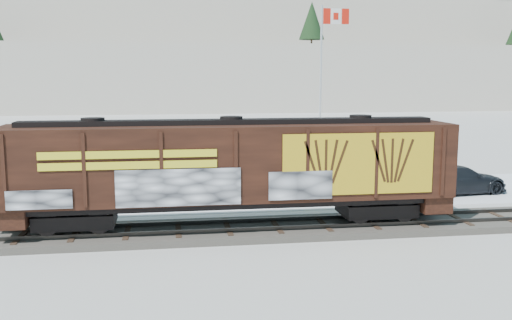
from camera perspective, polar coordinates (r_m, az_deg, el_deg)
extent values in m
plane|color=white|center=(24.20, 6.69, -6.96)|extent=(500.00, 500.00, 0.00)
cube|color=#59544C|center=(24.16, 6.69, -6.64)|extent=(50.00, 3.40, 0.28)
cube|color=#33302D|center=(23.43, 7.17, -6.57)|extent=(50.00, 0.10, 0.15)
cube|color=#33302D|center=(24.78, 6.26, -5.73)|extent=(50.00, 0.10, 0.15)
cube|color=white|center=(31.29, 3.07, -3.37)|extent=(40.00, 8.00, 0.03)
cube|color=white|center=(117.66, -5.65, 8.14)|extent=(360.00, 40.00, 12.00)
cube|color=white|center=(147.73, -6.31, 10.50)|extent=(360.00, 40.00, 24.00)
cube|color=white|center=(182.94, -6.80, 11.80)|extent=(360.00, 50.00, 35.00)
cone|color=black|center=(116.50, 5.60, 13.71)|extent=(5.04, 5.04, 7.38)
cube|color=black|center=(23.45, -17.55, -5.57)|extent=(3.00, 2.00, 0.90)
cube|color=black|center=(24.68, 11.90, -4.67)|extent=(3.00, 2.00, 0.90)
cylinder|color=black|center=(22.87, -20.21, -6.05)|extent=(0.90, 0.12, 0.90)
cube|color=black|center=(23.16, -2.44, -4.02)|extent=(17.80, 2.40, 0.25)
cube|color=#37190F|center=(22.87, -2.46, -0.09)|extent=(17.80, 3.00, 2.96)
cube|color=black|center=(22.69, -2.49, 3.85)|extent=(16.37, 0.90, 0.20)
cube|color=gold|center=(22.42, 10.28, -0.39)|extent=(6.05, 0.03, 2.39)
cube|color=yellow|center=(21.22, -12.58, 0.00)|extent=(6.41, 0.02, 0.70)
cube|color=white|center=(21.34, -7.71, -2.76)|extent=(4.63, 0.03, 1.40)
cylinder|color=silver|center=(38.73, 6.34, -1.00)|extent=(0.90, 0.90, 0.20)
cylinder|color=silver|center=(38.23, 6.47, 6.97)|extent=(0.14, 0.14, 10.95)
cube|color=red|center=(38.51, 7.11, 14.09)|extent=(0.50, 0.07, 1.00)
cube|color=white|center=(38.68, 7.99, 14.05)|extent=(0.70, 0.09, 1.00)
cube|color=red|center=(38.86, 8.93, 14.00)|extent=(0.50, 0.07, 1.00)
imported|color=#A9ACB0|center=(31.09, -13.50, -2.39)|extent=(4.17, 2.59, 1.32)
imported|color=silver|center=(29.61, -2.29, -2.53)|extent=(4.79, 2.77, 1.49)
imported|color=#202328|center=(33.03, 19.61, -1.83)|extent=(5.54, 2.81, 1.54)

